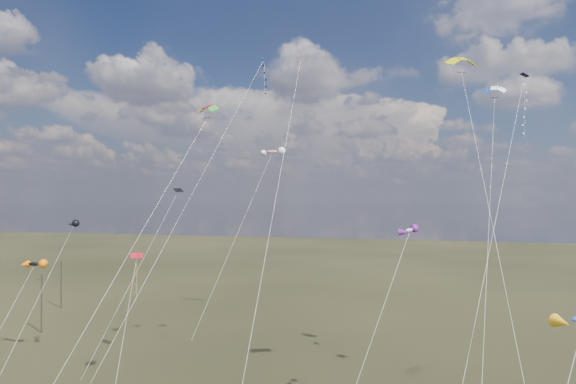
% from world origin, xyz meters
% --- Properties ---
extents(utility_pole_near, '(1.40, 0.20, 8.00)m').
position_xyz_m(utility_pole_near, '(-38.00, 30.00, 4.09)').
color(utility_pole_near, black).
rests_on(utility_pole_near, ground).
extents(utility_pole_far, '(1.40, 0.20, 8.00)m').
position_xyz_m(utility_pole_far, '(-46.00, 44.00, 4.09)').
color(utility_pole_far, black).
rests_on(utility_pole_far, ground).
extents(diamond_navy_tall, '(12.44, 15.03, 32.78)m').
position_xyz_m(diamond_navy_tall, '(-4.04, 18.78, 28.11)').
color(diamond_navy_tall, '#0E1A4D').
rests_on(diamond_navy_tall, ground).
extents(diamond_black_mid, '(6.94, 9.68, 19.56)m').
position_xyz_m(diamond_black_mid, '(-16.03, 22.08, 14.88)').
color(diamond_black_mid, black).
rests_on(diamond_black_mid, ground).
extents(diamond_red_low, '(2.57, 7.92, 13.20)m').
position_xyz_m(diamond_red_low, '(-13.60, 13.53, 10.80)').
color(diamond_red_low, red).
rests_on(diamond_red_low, ground).
extents(diamond_navy_right, '(8.87, 20.88, 29.47)m').
position_xyz_m(diamond_navy_right, '(20.67, 18.23, 24.97)').
color(diamond_navy_right, '#0E0A44').
rests_on(diamond_navy_right, ground).
extents(diamond_orange_center, '(1.66, 25.69, 32.99)m').
position_xyz_m(diamond_orange_center, '(0.90, 13.32, 22.60)').
color(diamond_orange_center, '#C5470C').
rests_on(diamond_orange_center, ground).
extents(parafoil_yellow, '(4.85, 18.28, 30.49)m').
position_xyz_m(parafoil_yellow, '(15.59, 14.59, 29.72)').
color(parafoil_yellow, '#D5D405').
rests_on(parafoil_yellow, ground).
extents(parafoil_blue_white, '(5.36, 24.98, 29.59)m').
position_xyz_m(parafoil_blue_white, '(19.17, 23.04, 28.78)').
color(parafoil_blue_white, blue).
rests_on(parafoil_blue_white, ground).
extents(parafoil_tricolor, '(9.50, 16.35, 27.52)m').
position_xyz_m(parafoil_tricolor, '(-6.95, 14.71, 26.77)').
color(parafoil_tricolor, yellow).
rests_on(parafoil_tricolor, ground).
extents(novelty_black_orange, '(2.83, 7.46, 11.39)m').
position_xyz_m(novelty_black_orange, '(-30.87, 20.30, 10.79)').
color(novelty_black_orange, black).
rests_on(novelty_black_orange, ground).
extents(novelty_orange_black, '(2.40, 12.48, 16.05)m').
position_xyz_m(novelty_orange_black, '(-24.64, 19.05, 15.52)').
color(novelty_orange_black, '#BF5700').
rests_on(novelty_orange_black, ground).
extents(novelty_white_purple, '(6.17, 9.93, 16.31)m').
position_xyz_m(novelty_white_purple, '(11.41, 11.63, 15.83)').
color(novelty_white_purple, silver).
rests_on(novelty_white_purple, ground).
extents(novelty_redwhite_stripe, '(8.93, 12.97, 25.92)m').
position_xyz_m(novelty_redwhite_stripe, '(-9.14, 43.42, 25.20)').
color(novelty_redwhite_stripe, red).
rests_on(novelty_redwhite_stripe, ground).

